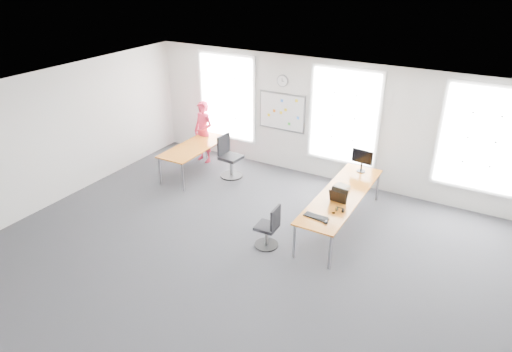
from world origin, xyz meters
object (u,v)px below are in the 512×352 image
Objects in this scene: keyboard at (316,217)px; headphones at (340,210)px; person at (203,132)px; chair_left at (229,159)px; desk_left at (195,148)px; chair_right at (269,229)px; monitor at (362,159)px; desk_right at (342,196)px.

headphones reaches higher than keyboard.
person reaches higher than headphones.
chair_left is at bearing 155.63° from keyboard.
desk_left is 2.33× the size of chair_right.
desk_left is 3.92× the size of monitor.
keyboard is (3.23, -2.02, 0.29)m from chair_left.
person reaches higher than keyboard.
person is (-3.51, 2.77, 0.45)m from chair_right.
chair_left is (0.86, 0.29, -0.22)m from desk_left.
keyboard is at bearing -94.93° from desk_right.
keyboard is 2.37m from monitor.
person is 10.47× the size of headphones.
headphones is (0.30, 0.42, 0.03)m from keyboard.
chair_left reaches higher than desk_right.
person is (-4.44, 1.37, 0.14)m from desk_right.
person is at bearing 108.64° from desk_left.
monitor is at bearing 8.34° from person.
chair_left is 2.05× the size of monitor.
desk_left is 4.24m from monitor.
desk_left is 12.89× the size of headphones.
monitor reaches higher than chair_left.
person is at bearing 157.79° from keyboard.
monitor is (3.32, 0.33, 0.60)m from chair_left.
person is (-1.11, 0.47, 0.37)m from chair_left.
headphones is 1.95m from monitor.
keyboard is at bearing -107.69° from headphones.
desk_left reaches higher than desk_right.
chair_left is 6.75× the size of headphones.
desk_right is 1.29m from monitor.
desk_left is 4.44× the size of keyboard.
chair_right is 1.68× the size of monitor.
headphones is 0.30× the size of monitor.
desk_left is 4.44m from keyboard.
keyboard is at bearing -19.65° from person.
chair_right is 3.32m from chair_left.
headphones is (1.14, 0.71, 0.41)m from chair_right.
monitor reaches higher than headphones.
desk_right is 0.73m from headphones.
headphones reaches higher than desk_left.
person is at bearing 70.61° from chair_left.
chair_right is at bearing -103.22° from monitor.
desk_right is 5.86× the size of monitor.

